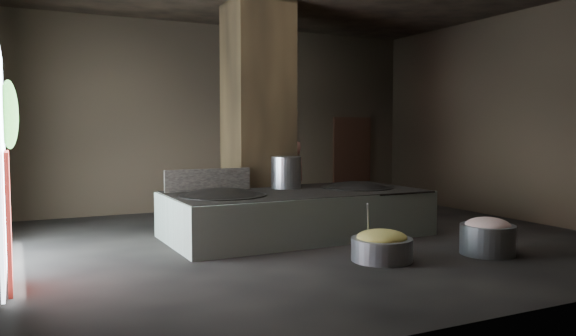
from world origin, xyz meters
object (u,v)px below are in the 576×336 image
stock_pot (286,173)px  meat_basin (487,239)px  hearth_platform (297,214)px  wok_right (357,191)px  cook (293,180)px  veg_basin (382,249)px  wok_left (223,200)px

stock_pot → meat_basin: stock_pot is taller
meat_basin → hearth_platform: bearing=126.8°
wok_right → cook: cook is taller
hearth_platform → meat_basin: hearth_platform is taller
wok_right → cook: size_ratio=0.81×
veg_basin → hearth_platform: bearing=96.5°
wok_left → meat_basin: (3.46, -2.64, -0.52)m
wok_left → veg_basin: size_ratio=1.62×
wok_right → veg_basin: wok_right is taller
veg_basin → meat_basin: meat_basin is taller
stock_pot → veg_basin: size_ratio=0.67×
veg_basin → wok_left: bearing=127.2°
stock_pot → wok_right: bearing=-21.0°
wok_left → stock_pot: 1.66m
wok_right → cook: 1.77m
wok_right → veg_basin: bearing=-114.8°
hearth_platform → meat_basin: (2.01, -2.69, -0.18)m
cook → wok_left: bearing=28.0°
hearth_platform → cook: cook is taller
cook → wok_right: bearing=98.4°
veg_basin → meat_basin: 1.79m
meat_basin → wok_right: bearing=103.5°
wok_left → meat_basin: bearing=-37.3°
veg_basin → wok_right: bearing=65.2°
veg_basin → stock_pot: bearing=94.2°
wok_right → stock_pot: bearing=159.0°
cook → meat_basin: (1.23, -4.41, -0.62)m
hearth_platform → meat_basin: size_ratio=5.54×
hearth_platform → veg_basin: 2.34m
hearth_platform → wok_left: (-1.45, -0.05, 0.34)m
meat_basin → wok_left: bearing=142.7°
meat_basin → cook: bearing=105.6°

